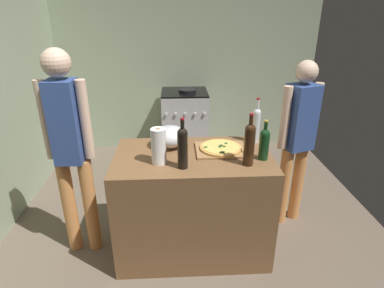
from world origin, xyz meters
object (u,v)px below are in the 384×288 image
stove (185,124)px  wine_bottle_dark (256,123)px  pizza (221,148)px  wine_bottle_amber (249,143)px  wine_bottle_clear (264,143)px  person_in_stripes (70,145)px  mixing_bowl (170,136)px  person_in_red (298,135)px  paper_towel_roll (159,146)px  wine_bottle_green (183,146)px

stove → wine_bottle_dark: bearing=-71.6°
pizza → wine_bottle_amber: 0.33m
wine_bottle_clear → person_in_stripes: 1.49m
mixing_bowl → wine_bottle_dark: size_ratio=0.75×
wine_bottle_amber → mixing_bowl: bearing=147.5°
mixing_bowl → person_in_red: bearing=8.1°
pizza → person_in_stripes: size_ratio=0.20×
paper_towel_roll → wine_bottle_dark: wine_bottle_dark is taller
paper_towel_roll → wine_bottle_dark: bearing=24.1°
wine_bottle_amber → stove: wine_bottle_amber is taller
wine_bottle_green → pizza: bearing=40.6°
mixing_bowl → person_in_stripes: bearing=-169.0°
person_in_stripes → wine_bottle_dark: bearing=8.0°
mixing_bowl → person_in_stripes: person_in_stripes is taller
person_in_stripes → paper_towel_roll: bearing=-12.5°
wine_bottle_clear → stove: wine_bottle_clear is taller
person_in_red → wine_bottle_clear: bearing=-134.6°
mixing_bowl → paper_towel_roll: 0.32m
paper_towel_roll → wine_bottle_green: (0.17, -0.09, 0.03)m
pizza → wine_bottle_amber: wine_bottle_amber is taller
mixing_bowl → person_in_stripes: (-0.77, -0.15, 0.01)m
pizza → paper_towel_roll: paper_towel_roll is taller
stove → person_in_red: size_ratio=0.62×
mixing_bowl → wine_bottle_green: 0.41m
mixing_bowl → paper_towel_roll: size_ratio=1.05×
stove → person_in_red: 1.89m
paper_towel_roll → wine_bottle_clear: 0.79m
person_in_stripes → person_in_red: bearing=9.2°
pizza → wine_bottle_green: wine_bottle_green is taller
paper_towel_roll → stove: (0.25, 2.03, -0.56)m
mixing_bowl → wine_bottle_amber: size_ratio=0.73×
wine_bottle_dark → stove: (-0.55, 1.67, -0.59)m
wine_bottle_amber → stove: bearing=100.8°
wine_bottle_dark → mixing_bowl: bearing=-175.3°
wine_bottle_dark → wine_bottle_clear: size_ratio=1.24×
pizza → mixing_bowl: (-0.41, 0.12, 0.06)m
person_in_stripes → person_in_red: size_ratio=1.09×
mixing_bowl → stove: (0.17, 1.73, -0.51)m
stove → person_in_red: person_in_red is taller
pizza → wine_bottle_clear: bearing=-28.0°
mixing_bowl → person_in_red: 1.16m
paper_towel_roll → person_in_red: bearing=20.8°
mixing_bowl → wine_bottle_green: (0.09, -0.39, 0.08)m
wine_bottle_dark → pizza: bearing=-150.9°
stove → person_in_red: bearing=-58.2°
person_in_stripes → person_in_red: person_in_stripes is taller
wine_bottle_green → stove: (0.08, 2.12, -0.59)m
mixing_bowl → wine_bottle_dark: 0.73m
mixing_bowl → person_in_red: person_in_red is taller
wine_bottle_clear → stove: bearing=104.9°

